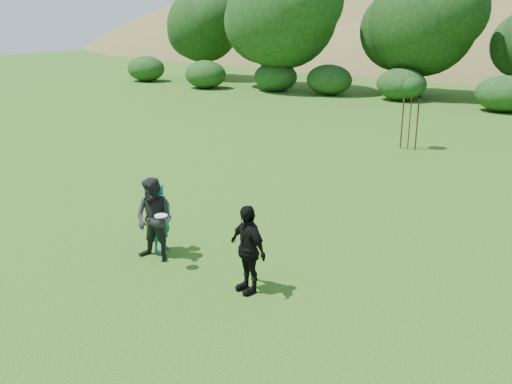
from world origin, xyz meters
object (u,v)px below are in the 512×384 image
sapling (412,88)px  player_grey (154,220)px  player_teal (161,218)px  player_black (248,249)px

sapling → player_grey: bearing=-95.7°
player_teal → player_black: player_black is taller
player_black → sapling: size_ratio=0.62×
player_black → sapling: bearing=116.6°
player_teal → sapling: size_ratio=0.57×
player_grey → player_black: bearing=-12.4°
player_black → player_grey: bearing=-162.8°
player_black → sapling: 13.77m
player_grey → sapling: size_ratio=0.65×
player_teal → player_black: size_ratio=0.92×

